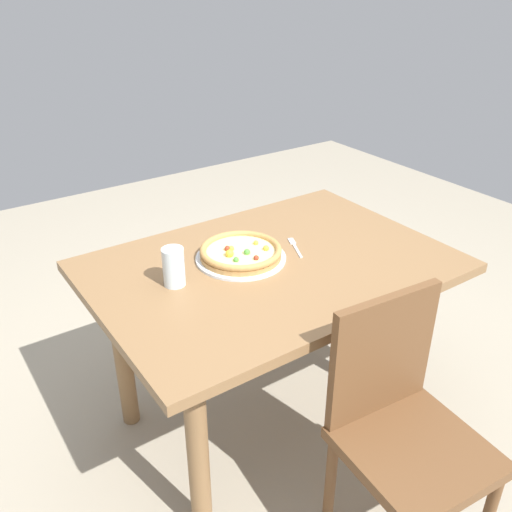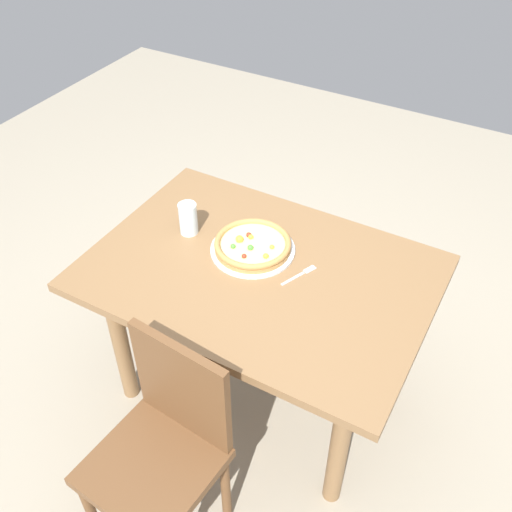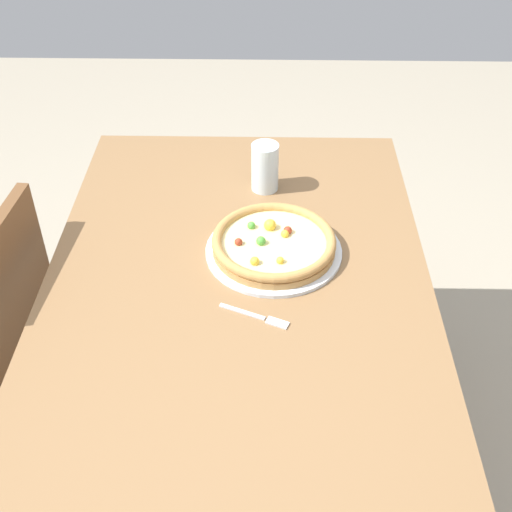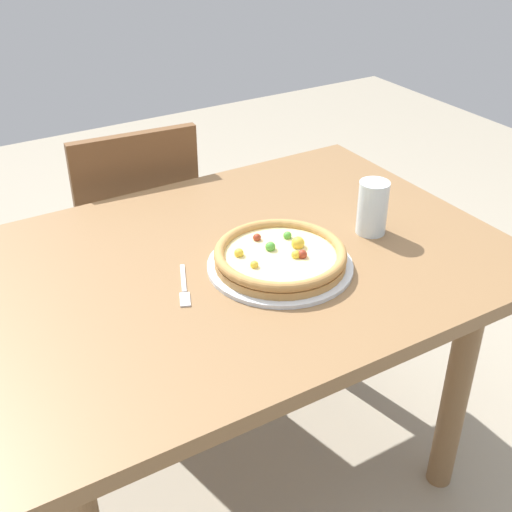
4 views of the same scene
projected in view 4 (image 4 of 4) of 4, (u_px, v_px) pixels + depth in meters
ground_plane at (237, 476)px, 1.94m from camera, size 6.00×6.00×0.00m
dining_table at (233, 297)px, 1.61m from camera, size 1.30×0.91×0.75m
chair_near at (133, 236)px, 2.18m from camera, size 0.43×0.43×0.88m
plate at (280, 265)px, 1.53m from camera, size 0.34×0.34×0.01m
pizza at (280, 256)px, 1.51m from camera, size 0.30×0.30×0.05m
fork at (184, 289)px, 1.45m from camera, size 0.08×0.16×0.00m
drinking_glass at (373, 208)px, 1.64m from camera, size 0.08×0.08×0.14m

